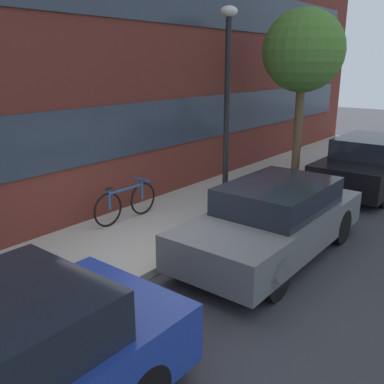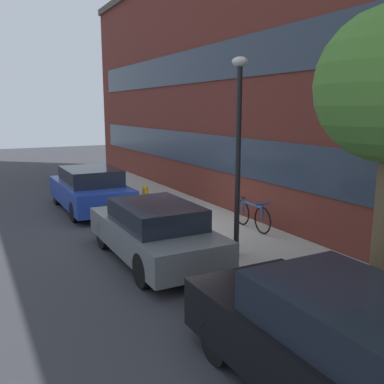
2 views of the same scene
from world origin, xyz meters
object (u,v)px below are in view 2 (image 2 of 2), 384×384
at_px(parked_car_blue, 90,189).
at_px(fire_hydrant, 145,196).
at_px(bicycle, 252,214).
at_px(lamp_post, 238,134).
at_px(parked_car_grey, 154,231).
at_px(parked_car_black, 339,346).

distance_m(parked_car_blue, fire_hydrant, 1.76).
height_order(bicycle, lamp_post, lamp_post).
bearing_deg(bicycle, fire_hydrant, -157.72).
xyz_separation_m(parked_car_grey, parked_car_black, (5.12, 0.00, 0.03)).
relative_size(parked_car_grey, bicycle, 2.49).
distance_m(fire_hydrant, bicycle, 4.04).
height_order(parked_car_grey, bicycle, parked_car_grey).
height_order(parked_car_black, lamp_post, lamp_post).
height_order(parked_car_blue, parked_car_grey, parked_car_blue).
bearing_deg(parked_car_grey, parked_car_blue, 0.00).
bearing_deg(parked_car_blue, bicycle, -146.97).
distance_m(parked_car_black, fire_hydrant, 9.65).
bearing_deg(bicycle, parked_car_grey, -76.69).
distance_m(parked_car_blue, parked_car_grey, 5.22).
relative_size(parked_car_blue, lamp_post, 1.02).
bearing_deg(lamp_post, bicycle, 134.95).
relative_size(parked_car_blue, fire_hydrant, 6.13).
bearing_deg(fire_hydrant, parked_car_blue, -117.78).
distance_m(parked_car_blue, bicycle, 5.48).
distance_m(parked_car_blue, parked_car_black, 10.34).
bearing_deg(fire_hydrant, parked_car_grey, -19.37).
xyz_separation_m(parked_car_blue, parked_car_black, (10.34, 0.00, -0.01)).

